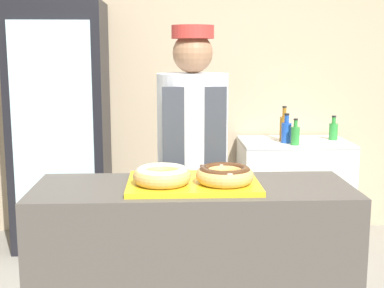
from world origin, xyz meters
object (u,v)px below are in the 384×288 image
at_px(donut_light_glaze, 162,175).
at_px(bottle_green, 295,135).
at_px(bottle_blue, 286,132).
at_px(serving_tray, 193,183).
at_px(brownie_back_left, 175,170).
at_px(donut_chocolate_glaze, 225,174).
at_px(chest_freezer, 293,190).
at_px(baker_person, 193,170).
at_px(bottle_green_b, 333,131).
at_px(beverage_fridge, 61,127).
at_px(brownie_back_right, 208,169).
at_px(bottle_amber, 284,127).

height_order(donut_light_glaze, bottle_green, bottle_green).
bearing_deg(donut_light_glaze, bottle_blue, 61.36).
distance_m(serving_tray, brownie_back_left, 0.19).
xyz_separation_m(donut_chocolate_glaze, chest_freezer, (0.76, 1.83, -0.57)).
height_order(donut_chocolate_glaze, bottle_green, bottle_green).
height_order(donut_chocolate_glaze, baker_person, baker_person).
distance_m(bottle_green, bottle_green_b, 0.43).
bearing_deg(beverage_fridge, chest_freezer, 0.20).
distance_m(donut_light_glaze, brownie_back_right, 0.32).
distance_m(serving_tray, brownie_back_right, 0.19).
height_order(brownie_back_right, baker_person, baker_person).
height_order(beverage_fridge, bottle_blue, beverage_fridge).
distance_m(donut_light_glaze, donut_chocolate_glaze, 0.29).
distance_m(serving_tray, bottle_green_b, 2.19).
height_order(donut_chocolate_glaze, brownie_back_right, donut_chocolate_glaze).
bearing_deg(donut_chocolate_glaze, serving_tray, 158.54).
relative_size(beverage_fridge, chest_freezer, 2.22).
bearing_deg(bottle_green_b, brownie_back_left, -128.34).
bearing_deg(donut_chocolate_glaze, bottle_green_b, 59.99).
relative_size(bottle_green_b, bottle_amber, 0.71).
bearing_deg(bottle_green, chest_freezer, 77.31).
height_order(brownie_back_left, baker_person, baker_person).
bearing_deg(serving_tray, chest_freezer, 63.10).
xyz_separation_m(beverage_fridge, bottle_blue, (1.77, -0.08, -0.04)).
xyz_separation_m(beverage_fridge, bottle_amber, (1.77, 0.04, -0.02)).
xyz_separation_m(serving_tray, beverage_fridge, (-0.96, 1.77, 0.02)).
height_order(beverage_fridge, bottle_green, beverage_fridge).
bearing_deg(brownie_back_left, bottle_amber, 61.30).
bearing_deg(chest_freezer, baker_person, -125.06).
bearing_deg(chest_freezer, donut_light_glaze, -119.67).
relative_size(brownie_back_right, chest_freezer, 0.08).
height_order(beverage_fridge, chest_freezer, beverage_fridge).
bearing_deg(bottle_amber, bottle_green_b, 1.69).
distance_m(chest_freezer, bottle_green, 0.52).
xyz_separation_m(donut_chocolate_glaze, brownie_back_left, (-0.22, 0.22, -0.03)).
height_order(baker_person, beverage_fridge, beverage_fridge).
xyz_separation_m(baker_person, chest_freezer, (0.88, 1.25, -0.46)).
xyz_separation_m(donut_chocolate_glaze, bottle_blue, (0.67, 1.75, -0.07)).
height_order(donut_chocolate_glaze, bottle_amber, bottle_amber).
bearing_deg(bottle_green_b, donut_light_glaze, -126.12).
height_order(bottle_green, bottle_amber, bottle_amber).
bearing_deg(chest_freezer, bottle_green, -102.69).
bearing_deg(baker_person, bottle_amber, 58.23).
bearing_deg(brownie_back_right, bottle_green, 61.36).
height_order(brownie_back_right, beverage_fridge, beverage_fridge).
bearing_deg(bottle_blue, beverage_fridge, 177.48).
bearing_deg(brownie_back_right, beverage_fridge, 122.94).
relative_size(bottle_blue, bottle_amber, 0.84).
distance_m(bottle_green, bottle_amber, 0.22).
bearing_deg(bottle_green_b, serving_tray, -123.97).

